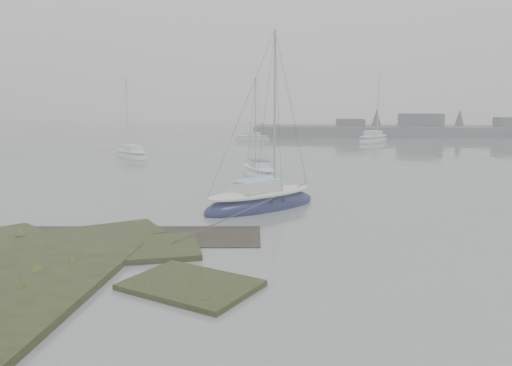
% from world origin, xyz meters
% --- Properties ---
extents(ground, '(160.00, 160.00, 0.00)m').
position_xyz_m(ground, '(0.00, 30.00, 0.00)').
color(ground, slate).
rests_on(ground, ground).
extents(far_shoreline, '(60.00, 8.00, 4.15)m').
position_xyz_m(far_shoreline, '(26.84, 61.90, 0.85)').
color(far_shoreline, '#4C4F51').
rests_on(far_shoreline, ground).
extents(sailboat_main, '(6.13, 6.05, 9.15)m').
position_xyz_m(sailboat_main, '(1.49, 10.08, 0.28)').
color(sailboat_main, '#0B1036').
rests_on(sailboat_main, ground).
extents(sailboat_white, '(3.64, 5.37, 7.24)m').
position_xyz_m(sailboat_white, '(0.39, 20.42, 0.22)').
color(sailboat_white, silver).
rests_on(sailboat_white, ground).
extents(sailboat_far_a, '(5.06, 5.24, 7.74)m').
position_xyz_m(sailboat_far_a, '(-12.07, 30.07, 0.24)').
color(sailboat_far_a, '#B7BBC2').
rests_on(sailboat_far_a, ground).
extents(sailboat_far_b, '(5.46, 6.81, 9.43)m').
position_xyz_m(sailboat_far_b, '(11.97, 49.78, 0.29)').
color(sailboat_far_b, '#AEB5B8').
rests_on(sailboat_far_b, ground).
extents(sailboat_far_c, '(4.72, 1.73, 6.57)m').
position_xyz_m(sailboat_far_c, '(-3.47, 51.77, 0.20)').
color(sailboat_far_c, '#9EA3A7').
rests_on(sailboat_far_c, ground).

